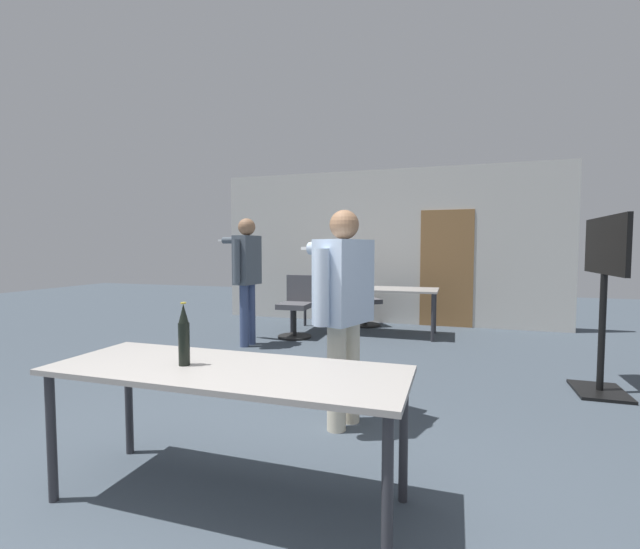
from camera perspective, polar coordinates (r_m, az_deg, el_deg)
The scene contains 10 objects.
back_wall at distance 7.96m, azimuth 8.80°, elevation 3.60°, with size 6.27×0.12×2.81m.
conference_table_near at distance 2.42m, azimuth -12.34°, elevation -13.62°, with size 1.95×0.70×0.74m.
conference_table_far at distance 6.96m, azimuth 5.76°, elevation -2.23°, with size 2.35×0.77×0.74m.
tv_screen at distance 4.83m, azimuth 33.67°, elevation -0.85°, with size 0.44×1.15×1.68m.
person_near_casual at distance 6.12m, azimuth -9.81°, elevation 0.85°, with size 0.79×0.67×1.80m.
person_left_plaid at distance 3.29m, azimuth 3.01°, elevation -3.18°, with size 0.72×0.84×1.67m.
office_chair_near_pushed at distance 7.62m, azimuth 5.57°, elevation -3.73°, with size 0.68×0.66×0.91m.
office_chair_mid_tucked at distance 6.69m, azimuth -3.19°, elevation -4.45°, with size 0.52×0.55×0.95m.
beer_bottle at distance 2.47m, azimuth -17.69°, elevation -7.78°, with size 0.06×0.06×0.35m.
drink_cup at distance 7.17m, azimuth 2.23°, elevation -1.16°, with size 0.09×0.09×0.10m.
Camera 1 is at (1.24, -1.50, 1.39)m, focal length 24.00 mm.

